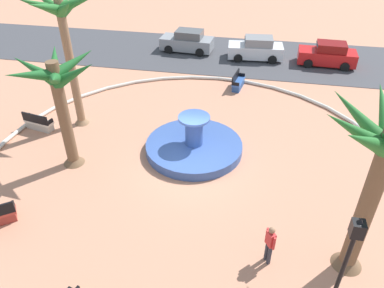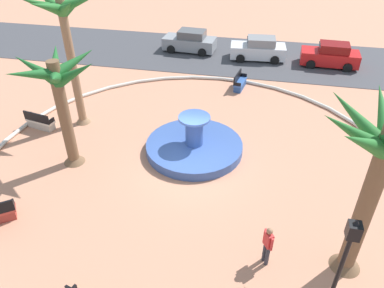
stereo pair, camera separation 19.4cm
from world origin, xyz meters
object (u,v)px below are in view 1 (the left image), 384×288
(fountain, at_px, (194,146))
(palm_tree_mid_plaza, at_px, (58,91))
(bench_east, at_px, (39,124))
(lamppost, at_px, (344,266))
(parked_car_leftmost, at_px, (187,42))
(bench_north, at_px, (238,83))
(parked_car_third, at_px, (327,55))
(palm_tree_by_curb, at_px, (63,25))
(person_cyclist_helmet, at_px, (270,243))
(parked_car_second, at_px, (256,49))

(fountain, distance_m, palm_tree_mid_plaza, 6.67)
(palm_tree_mid_plaza, height_order, bench_east, palm_tree_mid_plaza)
(lamppost, distance_m, parked_car_leftmost, 22.63)
(bench_north, bearing_deg, parked_car_third, 39.73)
(lamppost, bearing_deg, bench_north, 104.62)
(bench_north, distance_m, parked_car_third, 7.74)
(palm_tree_by_curb, distance_m, bench_east, 5.47)
(fountain, distance_m, person_cyclist_helmet, 7.03)
(person_cyclist_helmet, bearing_deg, parked_car_third, 78.41)
(parked_car_leftmost, bearing_deg, parked_car_second, -6.48)
(palm_tree_by_curb, distance_m, lamppost, 15.36)
(bench_north, relative_size, parked_car_third, 0.41)
(fountain, height_order, bench_north, fountain)
(fountain, height_order, palm_tree_mid_plaza, palm_tree_mid_plaza)
(person_cyclist_helmet, xyz_separation_m, parked_car_second, (-1.35, 18.50, -0.14))
(bench_east, relative_size, lamppost, 0.39)
(palm_tree_by_curb, relative_size, bench_north, 4.19)
(parked_car_third, bearing_deg, palm_tree_by_curb, -142.04)
(palm_tree_by_curb, distance_m, person_cyclist_helmet, 13.35)
(fountain, xyz_separation_m, bench_east, (-8.45, 0.40, 0.05))
(person_cyclist_helmet, bearing_deg, lamppost, -46.08)
(palm_tree_mid_plaza, bearing_deg, palm_tree_by_curb, 108.76)
(fountain, bearing_deg, lamppost, -55.03)
(bench_north, bearing_deg, parked_car_second, 80.74)
(bench_east, bearing_deg, fountain, -2.71)
(lamppost, height_order, parked_car_leftmost, lamppost)
(palm_tree_mid_plaza, bearing_deg, fountain, 20.27)
(palm_tree_by_curb, xyz_separation_m, parked_car_leftmost, (3.53, 11.71, -4.58))
(palm_tree_by_curb, bearing_deg, palm_tree_mid_plaza, -71.24)
(parked_car_second, xyz_separation_m, parked_car_third, (5.10, -0.23, 0.00))
(bench_east, height_order, parked_car_third, parked_car_third)
(fountain, relative_size, parked_car_second, 1.14)
(fountain, relative_size, palm_tree_mid_plaza, 0.89)
(palm_tree_by_curb, relative_size, parked_car_leftmost, 1.70)
(palm_tree_by_curb, height_order, palm_tree_mid_plaza, palm_tree_by_curb)
(parked_car_leftmost, bearing_deg, person_cyclist_helmet, -70.75)
(person_cyclist_helmet, bearing_deg, parked_car_second, 94.19)
(bench_east, xyz_separation_m, person_cyclist_helmet, (12.13, -6.35, 0.57))
(person_cyclist_helmet, xyz_separation_m, parked_car_third, (3.75, 18.27, -0.14))
(palm_tree_mid_plaza, height_order, bench_north, palm_tree_mid_plaza)
(bench_east, distance_m, parked_car_second, 16.24)
(fountain, xyz_separation_m, bench_north, (1.49, 7.38, 0.05))
(parked_car_second, bearing_deg, palm_tree_mid_plaza, -117.88)
(palm_tree_mid_plaza, distance_m, parked_car_third, 19.41)
(palm_tree_mid_plaza, height_order, parked_car_leftmost, palm_tree_mid_plaza)
(bench_north, distance_m, parked_car_leftmost, 7.31)
(fountain, distance_m, palm_tree_by_curb, 8.38)
(palm_tree_by_curb, distance_m, palm_tree_mid_plaza, 3.95)
(bench_north, xyz_separation_m, person_cyclist_helmet, (2.20, -13.33, 0.57))
(person_cyclist_helmet, relative_size, parked_car_leftmost, 0.40)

